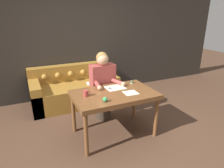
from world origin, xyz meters
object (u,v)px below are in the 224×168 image
Objects in this scene: person at (103,86)px; scissors at (112,88)px; dining_table at (114,97)px; mug at (86,93)px; thread_spool at (132,82)px; pin_cushion at (105,100)px; couch at (74,90)px.

scissors is at bearing -89.31° from person.
mug is (-0.44, 0.05, 0.12)m from dining_table.
thread_spool is at bearing 11.45° from scissors.
pin_cushion is at bearing -135.42° from dining_table.
mug is at bearing -96.25° from couch.
thread_spool is 0.63× the size of pin_cushion.
dining_table is 17.87× the size of pin_cushion.
couch reaches higher than thread_spool.
dining_table is 0.46m from mug.
person is at bearing 46.87° from mug.
mug is (-0.49, -0.12, 0.04)m from scissors.
pin_cushion is (0.03, -1.74, 0.48)m from couch.
dining_table is 0.20m from scissors.
person reaches higher than dining_table.
person is at bearing 90.69° from scissors.
dining_table is 1.56m from couch.
scissors reaches higher than dining_table.
mug is at bearing -165.77° from scissors.
dining_table is 0.57m from person.
person is at bearing 85.70° from dining_table.
scissors is at bearing 74.82° from dining_table.
dining_table is at bearing -94.30° from person.
dining_table is at bearing -150.96° from thread_spool.
couch is at bearing 83.75° from mug.
person is 0.53m from thread_spool.
mug is (-0.48, -0.51, 0.13)m from person.
couch is 7.52× the size of scissors.
person reaches higher than scissors.
scissors is at bearing -168.55° from thread_spool.
dining_table is 28.39× the size of thread_spool.
scissors is (0.00, -0.39, 0.09)m from person.
thread_spool is (0.42, -0.31, 0.11)m from person.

